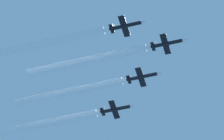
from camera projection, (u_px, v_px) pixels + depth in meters
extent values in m
cylinder|color=black|center=(167.00, 44.00, 289.61)|extent=(1.23, 10.63, 1.23)
cone|color=silver|center=(185.00, 40.00, 288.56)|extent=(1.17, 1.79, 1.17)
ellipsoid|color=black|center=(174.00, 41.00, 289.62)|extent=(0.68, 2.46, 0.55)
cube|color=black|center=(165.00, 44.00, 289.63)|extent=(8.95, 2.13, 0.13)
cube|color=black|center=(153.00, 47.00, 290.43)|extent=(3.80, 1.23, 0.13)
cube|color=silver|center=(153.00, 44.00, 291.61)|extent=(0.11, 1.45, 1.90)
cylinder|color=black|center=(151.00, 47.00, 290.56)|extent=(0.92, 0.67, 0.92)
cylinder|color=black|center=(142.00, 77.00, 297.59)|extent=(1.23, 10.63, 1.23)
cone|color=silver|center=(160.00, 73.00, 296.54)|extent=(1.17, 1.79, 1.17)
ellipsoid|color=black|center=(149.00, 74.00, 297.59)|extent=(0.68, 2.46, 0.55)
cube|color=black|center=(141.00, 77.00, 297.61)|extent=(8.95, 2.13, 0.13)
cube|color=black|center=(129.00, 79.00, 298.41)|extent=(3.80, 1.23, 0.13)
cube|color=silver|center=(129.00, 76.00, 299.59)|extent=(0.11, 1.45, 1.90)
cylinder|color=black|center=(127.00, 80.00, 298.54)|extent=(0.92, 0.67, 0.92)
cylinder|color=black|center=(126.00, 26.00, 283.63)|extent=(1.23, 10.63, 1.23)
cone|color=silver|center=(144.00, 22.00, 282.58)|extent=(1.17, 1.79, 1.17)
ellipsoid|color=black|center=(133.00, 23.00, 283.63)|extent=(0.68, 2.46, 0.55)
cube|color=black|center=(124.00, 26.00, 283.65)|extent=(8.95, 2.13, 0.13)
cube|color=black|center=(112.00, 29.00, 284.45)|extent=(3.80, 1.23, 0.13)
cube|color=silver|center=(112.00, 26.00, 285.62)|extent=(0.11, 1.45, 1.90)
cylinder|color=black|center=(109.00, 29.00, 284.58)|extent=(0.92, 0.67, 0.92)
cylinder|color=black|center=(116.00, 109.00, 305.64)|extent=(1.23, 10.63, 1.23)
cone|color=silver|center=(133.00, 106.00, 304.59)|extent=(1.17, 1.79, 1.17)
ellipsoid|color=black|center=(122.00, 107.00, 305.64)|extent=(0.68, 2.46, 0.55)
cube|color=black|center=(114.00, 110.00, 305.66)|extent=(8.95, 2.13, 0.13)
cube|color=black|center=(103.00, 112.00, 306.46)|extent=(3.80, 1.23, 0.13)
cube|color=silver|center=(103.00, 109.00, 307.64)|extent=(0.11, 1.45, 1.90)
cylinder|color=black|center=(101.00, 112.00, 306.59)|extent=(0.92, 0.67, 0.92)
cylinder|color=white|center=(98.00, 58.00, 293.70)|extent=(1.46, 36.93, 1.46)
cylinder|color=white|center=(86.00, 61.00, 294.45)|extent=(2.78, 42.47, 2.78)
cylinder|color=white|center=(80.00, 90.00, 301.42)|extent=(1.46, 33.98, 1.46)
cylinder|color=white|center=(69.00, 92.00, 302.11)|extent=(2.78, 39.07, 2.78)
cylinder|color=white|center=(52.00, 42.00, 287.98)|extent=(1.46, 40.12, 1.46)
cylinder|color=white|center=(38.00, 45.00, 288.80)|extent=(2.78, 46.14, 2.78)
cylinder|color=white|center=(58.00, 121.00, 309.32)|extent=(1.46, 32.14, 1.46)
cylinder|color=white|center=(47.00, 123.00, 309.97)|extent=(2.78, 36.96, 2.78)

